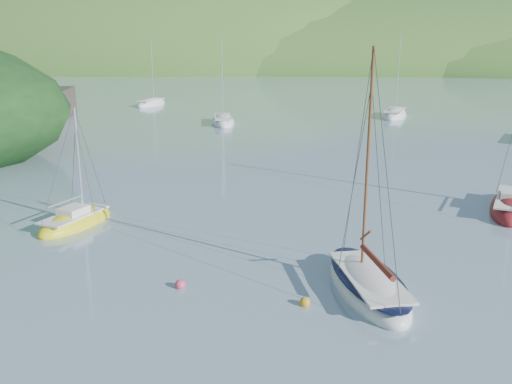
# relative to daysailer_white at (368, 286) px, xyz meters

# --- Properties ---
(ground) EXTENTS (700.00, 700.00, 0.00)m
(ground) POSITION_rel_daysailer_white_xyz_m (-5.12, -2.40, -0.23)
(ground) COLOR gray
(ground) RESTS_ON ground
(shoreline_hills) EXTENTS (690.00, 135.00, 56.00)m
(shoreline_hills) POSITION_rel_daysailer_white_xyz_m (-14.78, 170.02, -0.23)
(shoreline_hills) COLOR #3E6928
(shoreline_hills) RESTS_ON ground
(daysailer_white) EXTENTS (4.05, 7.17, 10.41)m
(daysailer_white) POSITION_rel_daysailer_white_xyz_m (0.00, 0.00, 0.00)
(daysailer_white) COLOR white
(daysailer_white) RESTS_ON ground
(sloop_red) EXTENTS (4.74, 7.35, 10.30)m
(sloop_red) POSITION_rel_daysailer_white_xyz_m (9.59, 11.69, -0.03)
(sloop_red) COLOR maroon
(sloop_red) RESTS_ON ground
(sailboat_yellow) EXTENTS (3.74, 5.62, 6.94)m
(sailboat_yellow) POSITION_rel_daysailer_white_xyz_m (-15.08, 6.93, -0.06)
(sailboat_yellow) COLOR yellow
(sailboat_yellow) RESTS_ON ground
(distant_sloop_a) EXTENTS (3.71, 7.48, 10.21)m
(distant_sloop_a) POSITION_rel_daysailer_white_xyz_m (-12.11, 42.81, -0.05)
(distant_sloop_a) COLOR white
(distant_sloop_a) RESTS_ON ground
(distant_sloop_b) EXTENTS (4.64, 8.02, 10.81)m
(distant_sloop_b) POSITION_rel_daysailer_white_xyz_m (8.28, 49.91, -0.05)
(distant_sloop_b) COLOR white
(distant_sloop_b) RESTS_ON ground
(distant_sloop_c) EXTENTS (3.99, 7.11, 9.61)m
(distant_sloop_c) POSITION_rel_daysailer_white_xyz_m (-24.67, 58.35, -0.06)
(distant_sloop_c) COLOR white
(distant_sloop_c) RESTS_ON ground
(mooring_buoys) EXTENTS (17.12, 7.28, 0.44)m
(mooring_buoys) POSITION_rel_daysailer_white_xyz_m (-1.34, 0.88, -0.11)
(mooring_buoys) COLOR orange
(mooring_buoys) RESTS_ON ground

